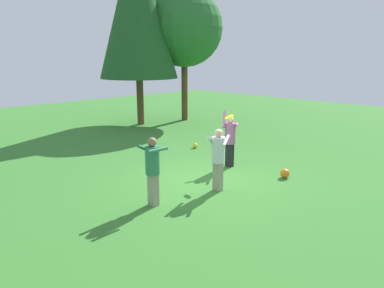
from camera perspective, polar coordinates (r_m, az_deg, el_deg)
The scene contains 9 objects.
ground_plane at distance 10.31m, azimuth 2.20°, elevation -5.83°, with size 40.00×40.00×0.00m, color #387A2D.
person_thrower at distance 11.38m, azimuth 6.13°, elevation 1.09°, with size 0.66×0.67×1.80m.
person_catcher at distance 9.29m, azimuth 4.23°, elevation -1.71°, with size 0.71×0.68×1.67m.
person_bystander at distance 8.40m, azimuth -6.34°, elevation -3.46°, with size 0.59×0.51×1.67m.
frisbee at distance 10.39m, azimuth 5.99°, elevation 4.32°, with size 0.36×0.37×0.14m.
ball_yellow at distance 13.84m, azimuth 0.52°, elevation -0.24°, with size 0.19×0.19×0.19m, color yellow.
ball_orange at distance 10.82m, azimuth 14.68°, elevation -4.58°, with size 0.27×0.27×0.27m, color orange.
tree_right at distance 18.77m, azimuth -8.83°, elevation 21.03°, with size 3.92×3.92×9.35m.
tree_far_right at distance 19.78m, azimuth -1.25°, elevation 18.08°, with size 4.08×4.08×6.98m.
Camera 1 is at (-7.11, -6.60, 3.48)m, focal length 33.25 mm.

